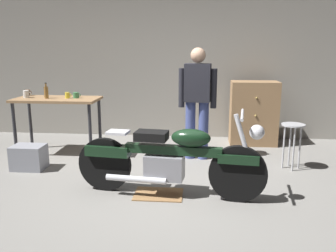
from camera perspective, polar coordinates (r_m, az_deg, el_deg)
name	(u,v)px	position (r m, az deg, el deg)	size (l,w,h in m)	color
ground_plane	(160,192)	(4.32, -1.30, -10.49)	(12.00, 12.00, 0.00)	gray
back_wall	(176,54)	(6.76, 1.35, 11.38)	(8.00, 0.12, 3.10)	gray
workbench	(57,105)	(5.87, -17.16, 3.17)	(1.30, 0.64, 0.90)	#99724C
motorcycle	(170,158)	(4.08, 0.34, -5.14)	(2.18, 0.61, 1.00)	black
person_standing	(197,99)	(5.38, 4.68, 4.36)	(0.57, 0.26, 1.67)	#424E8B
shop_stool	(293,134)	(5.27, 19.17, -1.21)	(0.32, 0.32, 0.64)	#B2B2B7
wooden_dresser	(254,113)	(6.42, 13.42, 1.99)	(0.80, 0.47, 1.10)	#99724C
drip_tray	(158,194)	(4.25, -1.52, -10.76)	(0.56, 0.40, 0.01)	olive
storage_bin	(29,157)	(5.40, -21.19, -4.65)	(0.44, 0.32, 0.34)	gray
mug_green_speckled	(76,95)	(5.76, -14.37, 4.74)	(0.12, 0.09, 0.09)	#3D7F4C
mug_white_ceramic	(26,94)	(6.03, -21.55, 4.72)	(0.13, 0.09, 0.11)	white
mug_yellow_tall	(68,95)	(5.78, -15.65, 4.72)	(0.10, 0.07, 0.09)	yellow
mug_brown_stoneware	(28,93)	(6.29, -21.35, 4.94)	(0.11, 0.08, 0.10)	brown
bottle	(46,92)	(5.86, -18.75, 5.11)	(0.06, 0.06, 0.24)	olive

